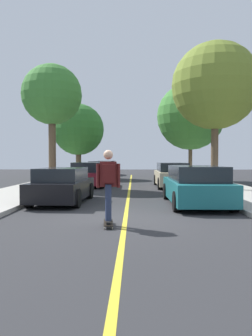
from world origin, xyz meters
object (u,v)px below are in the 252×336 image
at_px(parked_car_left_far, 100,171).
at_px(street_tree_right_near, 191,116).
at_px(skateboard, 108,223).
at_px(street_tree_right_nearest, 215,86).
at_px(parked_car_right_nearest, 196,185).
at_px(skateboarder, 108,181).
at_px(parked_car_left_nearest, 62,185).
at_px(parked_car_left_near, 89,174).
at_px(streetlamp, 213,123).
at_px(street_tree_left_nearest, 52,95).
at_px(street_tree_left_near, 78,130).
at_px(parked_car_left_farthest, 107,168).
at_px(parked_car_right_near, 172,175).

xyz_separation_m(parked_car_left_far, street_tree_right_near, (6.72, -2.16, 3.97)).
relative_size(street_tree_right_near, skateboard, 8.09).
bearing_deg(street_tree_right_nearest, parked_car_right_nearest, -110.96).
bearing_deg(skateboarder, parked_car_left_nearest, 115.81).
bearing_deg(street_tree_right_nearest, parked_car_left_far, 126.33).
bearing_deg(street_tree_right_near, parked_car_left_near, -148.05).
xyz_separation_m(streetlamp, skateboard, (-4.57, -8.55, -3.35)).
height_order(street_tree_right_near, skateboarder, street_tree_right_near).
distance_m(street_tree_left_nearest, skateboard, 11.94).
xyz_separation_m(parked_car_left_far, parked_car_right_nearest, (4.86, -14.00, 0.00)).
distance_m(parked_car_left_nearest, skateboarder, 4.72).
height_order(street_tree_left_near, street_tree_right_nearest, street_tree_right_nearest).
relative_size(parked_car_right_nearest, street_tree_right_nearest, 0.62).
xyz_separation_m(street_tree_left_nearest, street_tree_right_near, (8.58, 5.47, -0.47)).
bearing_deg(skateboarder, parked_car_right_nearest, 53.11).
relative_size(parked_car_right_nearest, streetlamp, 0.78).
xyz_separation_m(parked_car_left_far, street_tree_right_nearest, (6.72, -9.14, 4.57)).
bearing_deg(street_tree_left_near, parked_car_left_nearest, -82.67).
distance_m(street_tree_right_nearest, streetlamp, 1.82).
bearing_deg(parked_car_left_farthest, parked_car_right_near, -70.10).
xyz_separation_m(parked_car_right_nearest, parked_car_right_near, (-0.00, 7.15, 0.00)).
height_order(parked_car_left_nearest, street_tree_right_nearest, street_tree_right_nearest).
relative_size(street_tree_left_near, skateboarder, 3.41).
bearing_deg(parked_car_right_nearest, parked_car_left_nearest, 174.41).
distance_m(parked_car_left_farthest, street_tree_right_near, 11.72).
distance_m(parked_car_right_nearest, skateboarder, 4.71).
distance_m(street_tree_left_nearest, skateboarder, 11.58).
height_order(street_tree_left_near, streetlamp, street_tree_left_near).
height_order(parked_car_left_near, streetlamp, streetlamp).
bearing_deg(parked_car_left_nearest, skateboarder, -64.19).
distance_m(parked_car_left_far, street_tree_right_near, 8.10).
height_order(skateboard, skateboarder, skateboarder).
xyz_separation_m(parked_car_left_near, parked_car_left_far, (0.00, 6.35, -0.01)).
xyz_separation_m(street_tree_left_nearest, street_tree_right_nearest, (8.58, -1.51, 0.13)).
relative_size(street_tree_left_nearest, streetlamp, 1.16).
bearing_deg(street_tree_right_nearest, streetlamp, -163.54).
relative_size(parked_car_left_farthest, streetlamp, 0.71).
relative_size(street_tree_left_nearest, skateboarder, 3.83).
bearing_deg(skateboard, street_tree_left_nearest, 111.15).
bearing_deg(street_tree_left_near, parked_car_left_near, -75.67).
height_order(parked_car_left_nearest, parked_car_right_nearest, parked_car_right_nearest).
xyz_separation_m(parked_car_right_nearest, street_tree_left_near, (-6.72, 14.94, 3.30)).
height_order(streetlamp, skateboarder, streetlamp).
relative_size(parked_car_left_far, skateboarder, 2.42).
xyz_separation_m(parked_car_left_near, skateboard, (2.04, -11.37, -0.62)).
height_order(parked_car_right_nearest, streetlamp, streetlamp).
height_order(parked_car_left_near, parked_car_left_farthest, parked_car_left_near).
bearing_deg(streetlamp, parked_car_right_near, 127.00).
xyz_separation_m(parked_car_left_nearest, street_tree_left_nearest, (-1.86, 5.89, 4.49)).
relative_size(parked_car_left_nearest, streetlamp, 0.71).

